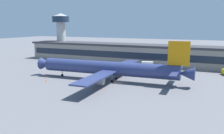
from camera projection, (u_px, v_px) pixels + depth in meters
name	position (u px, v px, depth m)	size (l,w,h in m)	color
ground_plane	(117.00, 82.00, 97.69)	(600.00, 600.00, 0.00)	slate
terminal_building	(152.00, 55.00, 141.01)	(162.67, 16.83, 11.34)	gray
airliner	(110.00, 68.00, 100.02)	(67.12, 57.80, 16.84)	navy
control_tower	(61.00, 30.00, 169.20)	(11.46, 11.46, 30.31)	#B7B7B2
stair_truck	(147.00, 65.00, 129.03)	(6.43, 3.98, 3.55)	white
traffic_cone_0	(47.00, 77.00, 106.69)	(0.54, 0.54, 0.67)	#F2590C
traffic_cone_1	(46.00, 81.00, 99.01)	(0.54, 0.54, 0.68)	#F2590C
traffic_cone_2	(103.00, 84.00, 94.36)	(0.57, 0.57, 0.71)	#F2590C
traffic_cone_3	(102.00, 89.00, 87.24)	(0.45, 0.45, 0.56)	#F2590C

